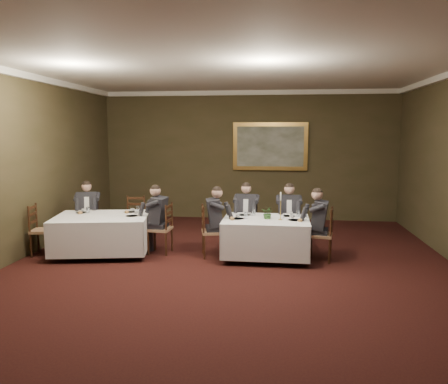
% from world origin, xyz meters
% --- Properties ---
extents(ground, '(10.00, 10.00, 0.00)m').
position_xyz_m(ground, '(0.00, 0.00, 0.00)').
color(ground, black).
rests_on(ground, ground).
extents(ceiling, '(8.00, 10.00, 0.10)m').
position_xyz_m(ceiling, '(0.00, 0.00, 3.50)').
color(ceiling, silver).
rests_on(ceiling, back_wall).
extents(back_wall, '(8.00, 0.10, 3.50)m').
position_xyz_m(back_wall, '(0.00, 5.00, 1.75)').
color(back_wall, '#36321B').
rests_on(back_wall, ground).
extents(front_wall, '(8.00, 0.10, 3.50)m').
position_xyz_m(front_wall, '(0.00, -5.00, 1.75)').
color(front_wall, '#36321B').
rests_on(front_wall, ground).
extents(crown_molding, '(8.00, 10.00, 0.12)m').
position_xyz_m(crown_molding, '(0.00, 0.00, 3.44)').
color(crown_molding, white).
rests_on(crown_molding, back_wall).
extents(table_main, '(1.64, 1.26, 0.67)m').
position_xyz_m(table_main, '(0.60, 1.11, 0.45)').
color(table_main, black).
rests_on(table_main, ground).
extents(table_second, '(2.02, 1.67, 0.67)m').
position_xyz_m(table_second, '(-2.60, 1.03, 0.45)').
color(table_second, black).
rests_on(table_second, ground).
extents(chair_main_backleft, '(0.47, 0.45, 1.00)m').
position_xyz_m(chair_main_backleft, '(0.17, 1.95, 0.28)').
color(chair_main_backleft, '#8C6747').
rests_on(chair_main_backleft, ground).
extents(diner_main_backleft, '(0.44, 0.50, 1.35)m').
position_xyz_m(diner_main_backleft, '(0.17, 1.94, 0.51)').
color(diner_main_backleft, black).
rests_on(diner_main_backleft, chair_main_backleft).
extents(chair_main_backright, '(0.45, 0.43, 1.00)m').
position_xyz_m(chair_main_backright, '(1.04, 1.94, 0.28)').
color(chair_main_backright, '#8C6747').
rests_on(chair_main_backright, ground).
extents(diner_main_backright, '(0.43, 0.49, 1.35)m').
position_xyz_m(diner_main_backright, '(1.04, 1.93, 0.51)').
color(diner_main_backright, black).
rests_on(diner_main_backright, chair_main_backright).
extents(chair_main_endleft, '(0.51, 0.52, 1.00)m').
position_xyz_m(chair_main_endleft, '(-0.43, 1.12, 0.28)').
color(chair_main_endleft, '#8C6747').
rests_on(chair_main_endleft, ground).
extents(diner_main_endleft, '(0.56, 0.50, 1.35)m').
position_xyz_m(diner_main_endleft, '(-0.42, 1.12, 0.51)').
color(diner_main_endleft, black).
rests_on(diner_main_endleft, chair_main_endleft).
extents(chair_main_endright, '(0.49, 0.50, 1.00)m').
position_xyz_m(chair_main_endright, '(1.62, 1.10, 0.28)').
color(chair_main_endright, '#8C6747').
rests_on(chair_main_endright, ground).
extents(diner_main_endright, '(0.54, 0.47, 1.35)m').
position_xyz_m(diner_main_endright, '(1.61, 1.10, 0.51)').
color(diner_main_endright, black).
rests_on(diner_main_endright, chair_main_endright).
extents(chair_sec_backleft, '(0.54, 0.52, 1.00)m').
position_xyz_m(chair_sec_backleft, '(-3.25, 1.85, 0.28)').
color(chair_sec_backleft, '#8C6747').
rests_on(chair_sec_backleft, ground).
extents(diner_sec_backleft, '(0.52, 0.57, 1.35)m').
position_xyz_m(diner_sec_backleft, '(-3.24, 1.84, 0.51)').
color(diner_sec_backleft, black).
rests_on(diner_sec_backleft, chair_sec_backleft).
extents(chair_sec_backright, '(0.44, 0.43, 1.00)m').
position_xyz_m(chair_sec_backright, '(-2.29, 2.03, 0.28)').
color(chair_sec_backright, '#8C6747').
rests_on(chair_sec_backright, ground).
extents(chair_sec_endright, '(0.45, 0.47, 1.00)m').
position_xyz_m(chair_sec_endright, '(-1.48, 1.24, 0.28)').
color(chair_sec_endright, '#8C6747').
rests_on(chair_sec_endright, ground).
extents(diner_sec_endright, '(0.51, 0.44, 1.35)m').
position_xyz_m(diner_sec_endright, '(-1.49, 1.24, 0.51)').
color(diner_sec_endright, black).
rests_on(diner_sec_endright, chair_sec_endright).
extents(chair_sec_endleft, '(0.49, 0.50, 1.00)m').
position_xyz_m(chair_sec_endleft, '(-3.72, 0.82, 0.28)').
color(chair_sec_endleft, '#8C6747').
rests_on(chair_sec_endleft, ground).
extents(centerpiece, '(0.29, 0.28, 0.26)m').
position_xyz_m(centerpiece, '(0.63, 1.10, 0.89)').
color(centerpiece, '#2D5926').
rests_on(centerpiece, table_main).
extents(candlestick, '(0.08, 0.08, 0.54)m').
position_xyz_m(candlestick, '(0.86, 1.04, 0.96)').
color(candlestick, gold).
rests_on(candlestick, table_main).
extents(place_setting_table_main, '(0.33, 0.31, 0.14)m').
position_xyz_m(place_setting_table_main, '(0.22, 1.48, 0.80)').
color(place_setting_table_main, white).
rests_on(place_setting_table_main, table_main).
extents(place_setting_table_second, '(0.33, 0.31, 0.14)m').
position_xyz_m(place_setting_table_second, '(-3.09, 1.34, 0.80)').
color(place_setting_table_second, white).
rests_on(place_setting_table_second, table_second).
extents(painting, '(2.01, 0.09, 1.29)m').
position_xyz_m(painting, '(0.60, 4.94, 2.01)').
color(painting, gold).
rests_on(painting, back_wall).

